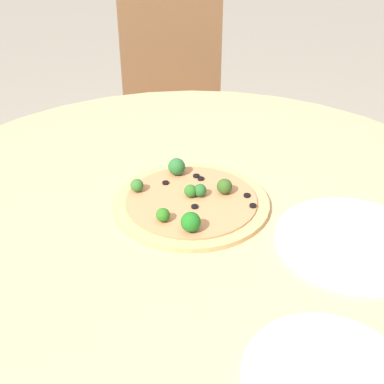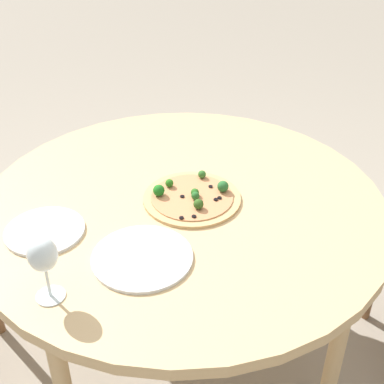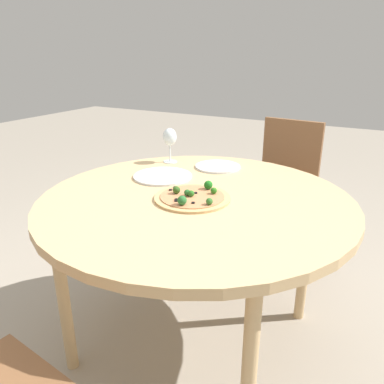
{
  "view_description": "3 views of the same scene",
  "coord_description": "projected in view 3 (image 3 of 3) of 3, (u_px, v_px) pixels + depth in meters",
  "views": [
    {
      "loc": [
        0.84,
        -0.18,
        1.32
      ],
      "look_at": [
        -0.03,
        0.0,
        0.77
      ],
      "focal_mm": 50.0,
      "sensor_mm": 36.0,
      "label": 1
    },
    {
      "loc": [
        0.21,
        1.37,
        1.7
      ],
      "look_at": [
        -0.03,
        0.0,
        0.77
      ],
      "focal_mm": 50.0,
      "sensor_mm": 36.0,
      "label": 2
    },
    {
      "loc": [
        -1.27,
        -0.66,
        1.3
      ],
      "look_at": [
        -0.03,
        0.0,
        0.77
      ],
      "focal_mm": 35.0,
      "sensor_mm": 36.0,
      "label": 3
    }
  ],
  "objects": [
    {
      "name": "plate_far",
      "position": [
        218.0,
        167.0,
        1.92
      ],
      "size": [
        0.23,
        0.23,
        0.01
      ],
      "color": "silver",
      "rests_on": "dining_table"
    },
    {
      "name": "wine_glass",
      "position": [
        170.0,
        138.0,
        1.97
      ],
      "size": [
        0.07,
        0.07,
        0.18
      ],
      "color": "silver",
      "rests_on": "dining_table"
    },
    {
      "name": "plate_near",
      "position": [
        163.0,
        176.0,
        1.78
      ],
      "size": [
        0.28,
        0.28,
        0.01
      ],
      "color": "silver",
      "rests_on": "dining_table"
    },
    {
      "name": "pizza",
      "position": [
        192.0,
        197.0,
        1.51
      ],
      "size": [
        0.31,
        0.31,
        0.05
      ],
      "color": "tan",
      "rests_on": "dining_table"
    },
    {
      "name": "dining_table",
      "position": [
        196.0,
        209.0,
        1.56
      ],
      "size": [
        1.29,
        1.29,
        0.74
      ],
      "color": "tan",
      "rests_on": "ground_plane"
    },
    {
      "name": "ground_plane",
      "position": [
        195.0,
        339.0,
        1.8
      ],
      "size": [
        12.0,
        12.0,
        0.0
      ],
      "primitive_type": "plane",
      "color": "gray"
    },
    {
      "name": "chair_2",
      "position": [
        282.0,
        186.0,
        2.39
      ],
      "size": [
        0.44,
        0.44,
        0.9
      ],
      "rotation": [
        0.0,
        0.0,
        -1.68
      ],
      "color": "brown",
      "rests_on": "ground_plane"
    }
  ]
}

